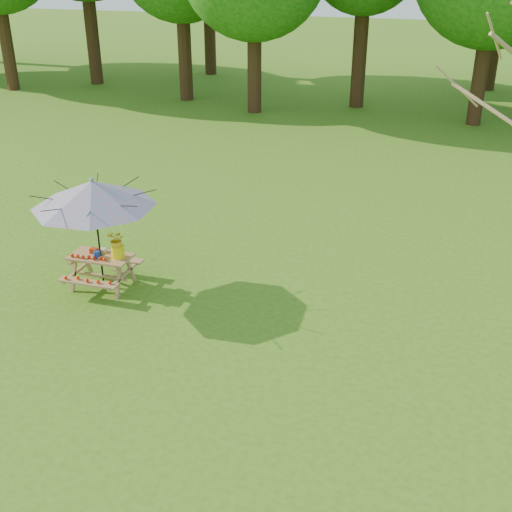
# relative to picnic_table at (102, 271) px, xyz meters

# --- Properties ---
(picnic_table) EXTENTS (1.20, 1.32, 0.67)m
(picnic_table) POSITION_rel_picnic_table_xyz_m (0.00, 0.00, 0.00)
(picnic_table) COLOR #936042
(picnic_table) RESTS_ON ground
(patio_umbrella) EXTENTS (3.01, 3.01, 2.27)m
(patio_umbrella) POSITION_rel_picnic_table_xyz_m (0.00, 0.00, 1.62)
(patio_umbrella) COLOR black
(patio_umbrella) RESTS_ON ground
(produce_bins) EXTENTS (0.30, 0.40, 0.13)m
(produce_bins) POSITION_rel_picnic_table_xyz_m (-0.08, 0.03, 0.40)
(produce_bins) COLOR #B82F0E
(produce_bins) RESTS_ON picnic_table
(tomatoes_row) EXTENTS (0.77, 0.13, 0.07)m
(tomatoes_row) POSITION_rel_picnic_table_xyz_m (-0.15, -0.18, 0.38)
(tomatoes_row) COLOR red
(tomatoes_row) RESTS_ON picnic_table
(flower_bucket) EXTENTS (0.41, 0.38, 0.57)m
(flower_bucket) POSITION_rel_picnic_table_xyz_m (0.37, 0.03, 0.65)
(flower_bucket) COLOR yellow
(flower_bucket) RESTS_ON picnic_table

